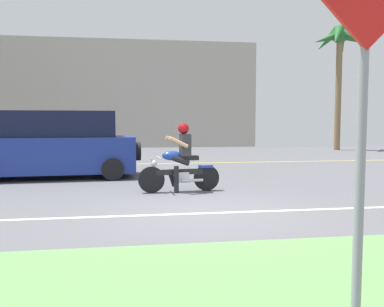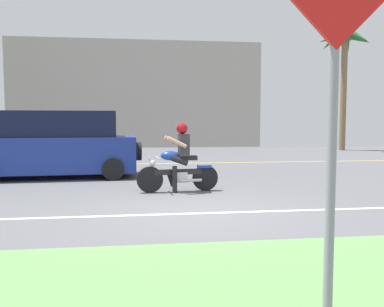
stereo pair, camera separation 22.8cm
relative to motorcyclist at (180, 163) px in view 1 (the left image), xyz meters
The scene contains 10 objects.
ground 1.07m from the motorcyclist, 80.67° to the left, with size 56.00×30.00×0.04m, color #545459.
grass_median 6.37m from the motorcyclist, 88.85° to the right, with size 56.00×3.80×0.06m, color #5B8C4C.
lane_line_near 2.52m from the motorcyclist, 87.00° to the right, with size 50.40×0.12×0.01m, color silver.
lane_line_far 6.69m from the motorcyclist, 88.91° to the left, with size 50.40×0.12×0.01m, color yellow.
motorcyclist is the anchor object (origin of this frame).
suv_nearby 4.59m from the motorcyclist, 138.37° to the left, with size 5.06×2.28×2.02m.
parked_car_1 12.21m from the motorcyclist, 108.26° to the left, with size 3.86×1.95×1.53m.
palm_tree_1 17.80m from the motorcyclist, 49.79° to the left, with size 3.19×2.82×7.31m.
street_sign 7.63m from the motorcyclist, 88.74° to the right, with size 0.62×0.06×2.75m.
building_far 18.99m from the motorcyclist, 92.95° to the left, with size 16.21×4.00×6.87m, color #A8A399.
Camera 1 is at (-1.33, -7.60, 1.72)m, focal length 38.42 mm.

